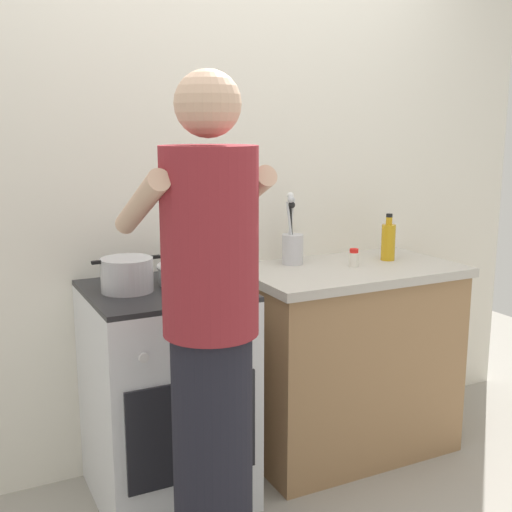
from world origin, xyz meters
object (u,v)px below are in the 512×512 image
pot (127,275)px  mixing_bowl (193,272)px  oil_bottle (388,241)px  person (211,345)px  stove_range (166,394)px  utensil_crock (292,245)px  spice_bottle (354,258)px

pot → mixing_bowl: pot is taller
oil_bottle → person: bearing=-151.6°
stove_range → mixing_bowl: bearing=13.4°
mixing_bowl → utensil_crock: size_ratio=0.89×
spice_bottle → oil_bottle: (0.23, 0.05, 0.05)m
pot → stove_range: bearing=-7.0°
pot → mixing_bowl: size_ratio=0.90×
spice_bottle → person: person is taller
spice_bottle → pot: bearing=178.8°
person → mixing_bowl: bearing=73.6°
mixing_bowl → person: 0.67m
stove_range → oil_bottle: size_ratio=4.00×
stove_range → person: person is taller
stove_range → utensil_crock: bearing=13.9°
mixing_bowl → utensil_crock: 0.57m
mixing_bowl → spice_bottle: spice_bottle is taller
utensil_crock → oil_bottle: 0.47m
pot → mixing_bowl: bearing=3.3°
utensil_crock → spice_bottle: 0.29m
spice_bottle → utensil_crock: bearing=141.9°
mixing_bowl → person: bearing=-106.4°
pot → mixing_bowl: 0.28m
oil_bottle → person: person is taller
utensil_crock → person: (-0.74, -0.77, -0.13)m
stove_range → person: (-0.05, -0.60, 0.41)m
person → spice_bottle: bearing=31.9°
oil_bottle → pot: bearing=-178.9°
spice_bottle → person: size_ratio=0.05×
utensil_crock → person: person is taller
mixing_bowl → spice_bottle: (0.77, -0.04, -0.00)m
mixing_bowl → utensil_crock: (0.55, 0.14, 0.05)m
stove_range → pot: (-0.14, 0.02, 0.52)m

